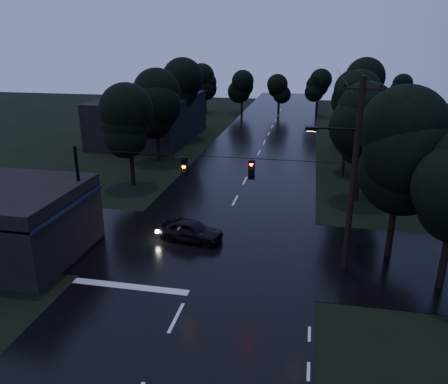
% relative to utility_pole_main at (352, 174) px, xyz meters
% --- Properties ---
extents(main_road, '(12.00, 120.00, 0.02)m').
position_rel_utility_pole_main_xyz_m(main_road, '(-7.41, 19.00, -5.26)').
color(main_road, black).
rests_on(main_road, ground).
extents(cross_street, '(60.00, 9.00, 0.02)m').
position_rel_utility_pole_main_xyz_m(cross_street, '(-7.41, 1.00, -5.26)').
color(cross_street, black).
rests_on(cross_street, ground).
extents(building_far_right, '(10.00, 14.00, 4.40)m').
position_rel_utility_pole_main_xyz_m(building_far_right, '(6.59, 23.00, -3.06)').
color(building_far_right, black).
rests_on(building_far_right, ground).
extents(building_far_left, '(10.00, 16.00, 5.00)m').
position_rel_utility_pole_main_xyz_m(building_far_left, '(-21.41, 29.00, -2.76)').
color(building_far_left, black).
rests_on(building_far_left, ground).
extents(utility_pole_main, '(3.50, 0.30, 10.00)m').
position_rel_utility_pole_main_xyz_m(utility_pole_main, '(0.00, 0.00, 0.00)').
color(utility_pole_main, black).
rests_on(utility_pole_main, ground).
extents(utility_pole_far, '(2.00, 0.30, 7.50)m').
position_rel_utility_pole_main_xyz_m(utility_pole_far, '(0.89, 17.00, -1.38)').
color(utility_pole_far, black).
rests_on(utility_pole_far, ground).
extents(anchor_pole_left, '(0.18, 0.18, 6.00)m').
position_rel_utility_pole_main_xyz_m(anchor_pole_left, '(-14.91, 0.00, -2.26)').
color(anchor_pole_left, black).
rests_on(anchor_pole_left, ground).
extents(span_signals, '(15.00, 0.37, 1.12)m').
position_rel_utility_pole_main_xyz_m(span_signals, '(-6.85, -0.01, -0.01)').
color(span_signals, black).
rests_on(span_signals, ground).
extents(tree_corner_near, '(4.48, 4.48, 9.44)m').
position_rel_utility_pole_main_xyz_m(tree_corner_near, '(2.59, 2.00, 0.74)').
color(tree_corner_near, black).
rests_on(tree_corner_near, ground).
extents(tree_left_a, '(3.92, 3.92, 8.26)m').
position_rel_utility_pole_main_xyz_m(tree_left_a, '(-16.41, 11.00, -0.02)').
color(tree_left_a, black).
rests_on(tree_left_a, ground).
extents(tree_left_b, '(4.20, 4.20, 8.85)m').
position_rel_utility_pole_main_xyz_m(tree_left_b, '(-17.01, 19.00, 0.36)').
color(tree_left_b, black).
rests_on(tree_left_b, ground).
extents(tree_left_c, '(4.48, 4.48, 9.44)m').
position_rel_utility_pole_main_xyz_m(tree_left_c, '(-17.61, 29.00, 0.74)').
color(tree_left_c, black).
rests_on(tree_left_c, ground).
extents(tree_right_a, '(4.20, 4.20, 8.85)m').
position_rel_utility_pole_main_xyz_m(tree_right_a, '(1.59, 11.00, 0.36)').
color(tree_right_a, black).
rests_on(tree_right_a, ground).
extents(tree_right_b, '(4.48, 4.48, 9.44)m').
position_rel_utility_pole_main_xyz_m(tree_right_b, '(2.19, 19.00, 0.74)').
color(tree_right_b, black).
rests_on(tree_right_b, ground).
extents(tree_right_c, '(4.76, 4.76, 10.03)m').
position_rel_utility_pole_main_xyz_m(tree_right_c, '(2.79, 29.00, 1.11)').
color(tree_right_c, black).
rests_on(tree_right_c, ground).
extents(car, '(4.07, 2.06, 1.33)m').
position_rel_utility_pole_main_xyz_m(car, '(-8.86, 1.73, -4.59)').
color(car, black).
rests_on(car, ground).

